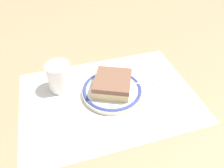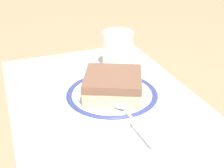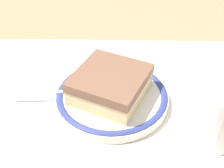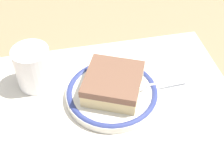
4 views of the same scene
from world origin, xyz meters
name	(u,v)px [view 1 (image 1 of 4)]	position (x,y,z in m)	size (l,w,h in m)	color
ground_plane	(109,97)	(0.00, 0.00, 0.00)	(2.40, 2.40, 0.00)	#9E7551
placemat	(109,97)	(0.00, 0.00, 0.00)	(0.48, 0.34, 0.00)	beige
plate	(112,91)	(-0.01, -0.01, 0.01)	(0.17, 0.17, 0.02)	silver
cake_slice	(113,84)	(-0.02, -0.01, 0.04)	(0.13, 0.13, 0.04)	beige
spoon	(132,84)	(-0.07, -0.01, 0.02)	(0.13, 0.03, 0.01)	silver
cup	(60,78)	(0.12, -0.08, 0.04)	(0.07, 0.07, 0.08)	white
napkin	(157,82)	(-0.16, -0.01, 0.00)	(0.11, 0.12, 0.00)	white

